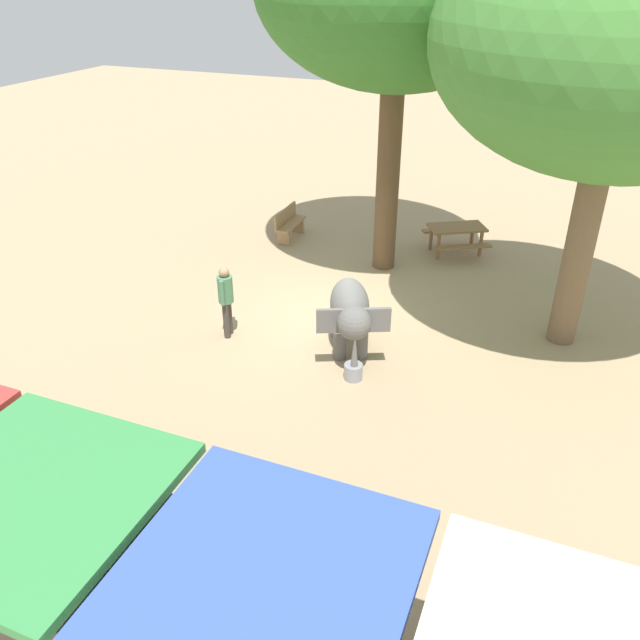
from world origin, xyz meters
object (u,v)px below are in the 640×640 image
(wooden_bench, at_px, (289,223))
(picnic_table_near, at_px, (456,233))
(elephant, at_px, (350,312))
(shade_tree_main, at_px, (624,42))
(person_handler, at_px, (226,296))
(feed_bucket, at_px, (353,372))
(market_stall_green, at_px, (59,581))

(wooden_bench, relative_size, picnic_table_near, 0.69)
(elephant, height_order, shade_tree_main, shade_tree_main)
(person_handler, distance_m, feed_bucket, 3.19)
(shade_tree_main, xyz_separation_m, feed_bucket, (3.63, 3.07, -5.73))
(wooden_bench, distance_m, feed_bucket, 7.32)
(wooden_bench, xyz_separation_m, picnic_table_near, (-4.69, -0.73, 0.12))
(person_handler, distance_m, wooden_bench, 5.63)
(elephant, height_order, wooden_bench, elephant)
(wooden_bench, height_order, picnic_table_near, wooden_bench)
(shade_tree_main, relative_size, wooden_bench, 5.88)
(shade_tree_main, distance_m, wooden_bench, 9.90)
(feed_bucket, bearing_deg, shade_tree_main, -139.73)
(person_handler, xyz_separation_m, shade_tree_main, (-6.67, -2.52, 4.94))
(shade_tree_main, relative_size, picnic_table_near, 4.04)
(feed_bucket, bearing_deg, market_stall_green, 79.52)
(person_handler, relative_size, wooden_bench, 1.15)
(shade_tree_main, distance_m, feed_bucket, 7.44)
(person_handler, height_order, shade_tree_main, shade_tree_main)
(market_stall_green, distance_m, feed_bucket, 6.64)
(wooden_bench, height_order, feed_bucket, wooden_bench)
(person_handler, bearing_deg, market_stall_green, -87.06)
(picnic_table_near, height_order, market_stall_green, market_stall_green)
(elephant, xyz_separation_m, picnic_table_near, (-0.98, -5.90, -0.35))
(wooden_bench, xyz_separation_m, feed_bucket, (-4.11, 6.06, -0.31))
(elephant, distance_m, feed_bucket, 1.24)
(person_handler, bearing_deg, elephant, -4.60)
(elephant, height_order, market_stall_green, market_stall_green)
(elephant, height_order, picnic_table_near, elephant)
(person_handler, relative_size, market_stall_green, 0.64)
(wooden_bench, bearing_deg, picnic_table_near, 97.95)
(shade_tree_main, xyz_separation_m, market_stall_green, (4.82, 9.53, -4.75))
(shade_tree_main, distance_m, market_stall_green, 11.69)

